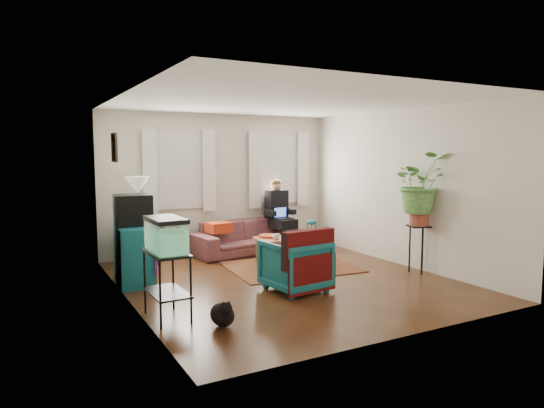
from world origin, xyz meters
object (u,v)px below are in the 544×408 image
sofa (247,232)px  aquarium_stand (167,285)px  coffee_table (288,250)px  dresser (134,255)px  plant_stand (418,249)px  armchair (295,262)px  side_table (139,241)px

sofa → aquarium_stand: (-2.36, -2.86, -0.03)m
sofa → coffee_table: sofa is taller
dresser → aquarium_stand: 1.73m
plant_stand → dresser: bearing=159.6°
armchair → plant_stand: size_ratio=1.04×
armchair → sofa: bearing=-107.5°
aquarium_stand → dresser: bearing=88.1°
side_table → armchair: (1.51, -2.60, -0.00)m
sofa → dresser: 2.60m
armchair → coffee_table: armchair is taller
armchair → coffee_table: bearing=-123.3°
sofa → plant_stand: size_ratio=2.78×
sofa → plant_stand: bearing=-63.8°
plant_stand → coffee_table: bearing=134.1°
dresser → armchair: bearing=-33.7°
aquarium_stand → coffee_table: (2.60, 1.74, -0.16)m
aquarium_stand → armchair: (1.86, 0.28, 0.01)m
plant_stand → aquarium_stand: bearing=-176.9°
sofa → armchair: sofa is taller
side_table → coffee_table: size_ratio=0.72×
sofa → plant_stand: sofa is taller
coffee_table → dresser: bearing=-171.6°
side_table → armchair: size_ratio=1.00×
side_table → aquarium_stand: (-0.35, -2.88, -0.01)m
sofa → aquarium_stand: size_ratio=2.73×
coffee_table → plant_stand: (1.48, -1.52, 0.15)m
dresser → sofa: bearing=30.0°
side_table → plant_stand: 4.58m
sofa → side_table: sofa is taller
aquarium_stand → plant_stand: (4.07, 0.22, -0.01)m
side_table → dresser: (-0.34, -1.16, 0.03)m
coffee_table → plant_stand: bearing=-37.9°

